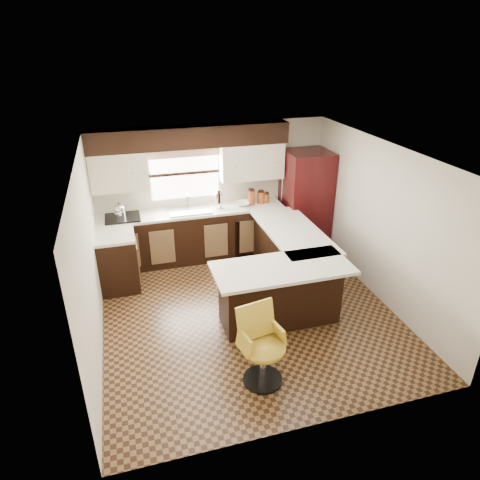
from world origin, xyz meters
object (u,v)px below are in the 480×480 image
object	(u,v)px
peninsula_long	(289,258)
peninsula_return	(280,294)
refrigerator	(305,201)
bar_chair	(264,348)

from	to	relation	value
peninsula_long	peninsula_return	xyz separation A→B (m)	(-0.53, -0.97, 0.00)
refrigerator	peninsula_return	bearing A→B (deg)	-121.24
peninsula_return	peninsula_long	bearing A→B (deg)	61.70
bar_chair	peninsula_long	bearing A→B (deg)	49.54
peninsula_long	refrigerator	distance (m)	1.49
peninsula_long	peninsula_return	size ratio (longest dim) A/B	1.18
peninsula_return	refrigerator	world-z (taller)	refrigerator
peninsula_long	peninsula_return	bearing A→B (deg)	-118.30
peninsula_long	bar_chair	size ratio (longest dim) A/B	2.00
peninsula_return	refrigerator	xyz separation A→B (m)	(1.30, 2.15, 0.49)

